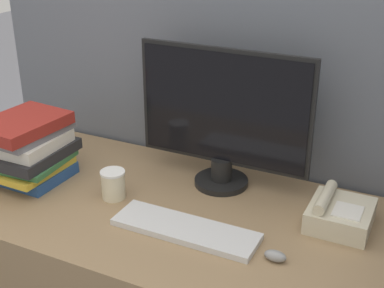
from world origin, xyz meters
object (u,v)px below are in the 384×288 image
object	(u,v)px
monitor	(223,120)
book_stack	(29,148)
coffee_cup	(113,184)
mouse	(275,256)
keyboard	(185,229)
desk_telephone	(339,214)

from	to	relation	value
monitor	book_stack	size ratio (longest dim) A/B	1.92
coffee_cup	mouse	bearing A→B (deg)	-9.15
monitor	mouse	bearing A→B (deg)	-48.07
keyboard	book_stack	distance (m)	0.67
mouse	coffee_cup	distance (m)	0.62
monitor	keyboard	xyz separation A→B (m)	(0.02, -0.33, -0.24)
mouse	coffee_cup	size ratio (longest dim) A/B	0.64
monitor	book_stack	bearing A→B (deg)	-157.03
desk_telephone	coffee_cup	bearing A→B (deg)	-167.23
mouse	book_stack	size ratio (longest dim) A/B	0.20
mouse	coffee_cup	xyz separation A→B (m)	(-0.61, 0.10, 0.03)
keyboard	mouse	bearing A→B (deg)	-3.29
monitor	keyboard	world-z (taller)	monitor
monitor	keyboard	bearing A→B (deg)	-86.08
keyboard	desk_telephone	distance (m)	0.48
book_stack	desk_telephone	bearing A→B (deg)	9.58
keyboard	monitor	bearing A→B (deg)	93.92
coffee_cup	monitor	bearing A→B (deg)	40.88
mouse	coffee_cup	bearing A→B (deg)	170.85
monitor	coffee_cup	distance (m)	0.43
monitor	desk_telephone	size ratio (longest dim) A/B	3.04
book_stack	monitor	bearing A→B (deg)	22.97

